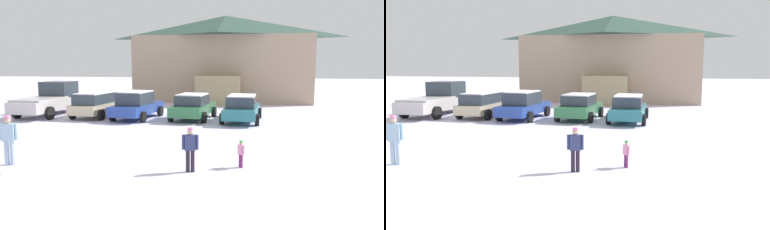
# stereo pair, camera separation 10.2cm
# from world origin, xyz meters

# --- Properties ---
(ground) EXTENTS (160.00, 160.00, 0.00)m
(ground) POSITION_xyz_m (0.00, 0.00, 0.00)
(ground) COLOR silver
(ski_lodge) EXTENTS (15.96, 11.92, 7.81)m
(ski_lodge) POSITION_xyz_m (0.60, 28.40, 3.95)
(ski_lodge) COLOR tan
(ski_lodge) RESTS_ON ground
(parked_beige_suv) EXTENTS (2.36, 4.16, 1.58)m
(parked_beige_suv) POSITION_xyz_m (-6.12, 14.43, 0.86)
(parked_beige_suv) COLOR #C1B08D
(parked_beige_suv) RESTS_ON ground
(parked_blue_hatchback) EXTENTS (2.49, 4.58, 1.70)m
(parked_blue_hatchback) POSITION_xyz_m (-3.38, 14.22, 0.85)
(parked_blue_hatchback) COLOR #264197
(parked_blue_hatchback) RESTS_ON ground
(parked_green_coupe) EXTENTS (2.50, 4.45, 1.55)m
(parked_green_coupe) POSITION_xyz_m (0.05, 14.64, 0.79)
(parked_green_coupe) COLOR #306F44
(parked_green_coupe) RESTS_ON ground
(parked_teal_hatchback) EXTENTS (2.28, 4.84, 1.56)m
(parked_teal_hatchback) POSITION_xyz_m (3.01, 14.36, 0.79)
(parked_teal_hatchback) COLOR #28717D
(parked_teal_hatchback) RESTS_ON ground
(pickup_truck) EXTENTS (2.56, 6.01, 2.15)m
(pickup_truck) POSITION_xyz_m (-9.52, 14.95, 1.00)
(pickup_truck) COLOR beige
(pickup_truck) RESTS_ON ground
(skier_child_in_pink_snowsuit) EXTENTS (0.23, 0.27, 0.89)m
(skier_child_in_pink_snowsuit) POSITION_xyz_m (3.54, 4.43, 0.50)
(skier_child_in_pink_snowsuit) COLOR #712C60
(skier_child_in_pink_snowsuit) RESTS_ON ground
(skier_adult_in_blue_parka) EXTENTS (0.60, 0.35, 1.67)m
(skier_adult_in_blue_parka) POSITION_xyz_m (-4.08, 3.32, 0.94)
(skier_adult_in_blue_parka) COLOR #98B5D0
(skier_adult_in_blue_parka) RESTS_ON ground
(skier_teen_in_navy_coat) EXTENTS (0.52, 0.25, 1.41)m
(skier_teen_in_navy_coat) POSITION_xyz_m (2.01, 3.64, 0.79)
(skier_teen_in_navy_coat) COLOR #281D2A
(skier_teen_in_navy_coat) RESTS_ON ground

